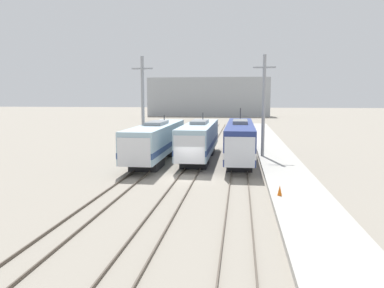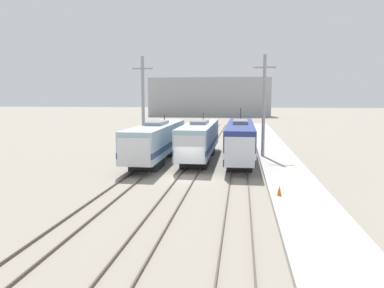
# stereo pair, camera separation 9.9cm
# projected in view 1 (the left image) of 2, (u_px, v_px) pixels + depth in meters

# --- Properties ---
(ground_plane) EXTENTS (400.00, 400.00, 0.00)m
(ground_plane) POSITION_uv_depth(u_px,v_px,m) (187.00, 178.00, 31.22)
(ground_plane) COLOR gray
(rail_pair_far_left) EXTENTS (1.51, 120.00, 0.15)m
(rail_pair_far_left) POSITION_uv_depth(u_px,v_px,m) (136.00, 176.00, 31.77)
(rail_pair_far_left) COLOR #4C4238
(rail_pair_far_left) RESTS_ON ground_plane
(rail_pair_center) EXTENTS (1.51, 120.00, 0.15)m
(rail_pair_center) POSITION_uv_depth(u_px,v_px,m) (187.00, 177.00, 31.21)
(rail_pair_center) COLOR #4C4238
(rail_pair_center) RESTS_ON ground_plane
(rail_pair_far_right) EXTENTS (1.51, 120.00, 0.15)m
(rail_pair_far_right) POSITION_uv_depth(u_px,v_px,m) (239.00, 179.00, 30.66)
(rail_pair_far_right) COLOR #4C4238
(rail_pair_far_right) RESTS_ON ground_plane
(locomotive_far_left) EXTENTS (3.12, 17.49, 4.64)m
(locomotive_far_left) POSITION_uv_depth(u_px,v_px,m) (156.00, 141.00, 38.99)
(locomotive_far_left) COLOR #232326
(locomotive_far_left) RESTS_ON ground_plane
(locomotive_center) EXTENTS (3.02, 16.52, 4.89)m
(locomotive_center) POSITION_uv_depth(u_px,v_px,m) (199.00, 140.00, 39.99)
(locomotive_center) COLOR #232326
(locomotive_center) RESTS_ON ground_plane
(locomotive_far_right) EXTENTS (2.76, 18.90, 5.44)m
(locomotive_far_right) POSITION_uv_depth(u_px,v_px,m) (240.00, 140.00, 39.35)
(locomotive_far_right) COLOR black
(locomotive_far_right) RESTS_ON ground_plane
(catenary_tower_left) EXTENTS (2.35, 0.35, 11.15)m
(catenary_tower_left) POSITION_uv_depth(u_px,v_px,m) (143.00, 106.00, 41.59)
(catenary_tower_left) COLOR gray
(catenary_tower_left) RESTS_ON ground_plane
(catenary_tower_right) EXTENTS (2.35, 0.35, 11.15)m
(catenary_tower_right) POSITION_uv_depth(u_px,v_px,m) (264.00, 106.00, 39.90)
(catenary_tower_right) COLOR gray
(catenary_tower_right) RESTS_ON ground_plane
(platform) EXTENTS (4.00, 120.00, 0.36)m
(platform) POSITION_uv_depth(u_px,v_px,m) (290.00, 179.00, 30.12)
(platform) COLOR #A8A59E
(platform) RESTS_ON ground_plane
(traffic_cone) EXTENTS (0.30, 0.30, 0.68)m
(traffic_cone) POSITION_uv_depth(u_px,v_px,m) (280.00, 190.00, 24.35)
(traffic_cone) COLOR orange
(traffic_cone) RESTS_ON platform
(depot_building) EXTENTS (41.35, 8.38, 13.11)m
(depot_building) POSITION_uv_depth(u_px,v_px,m) (209.00, 97.00, 128.86)
(depot_building) COLOR #9EA3A8
(depot_building) RESTS_ON ground_plane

